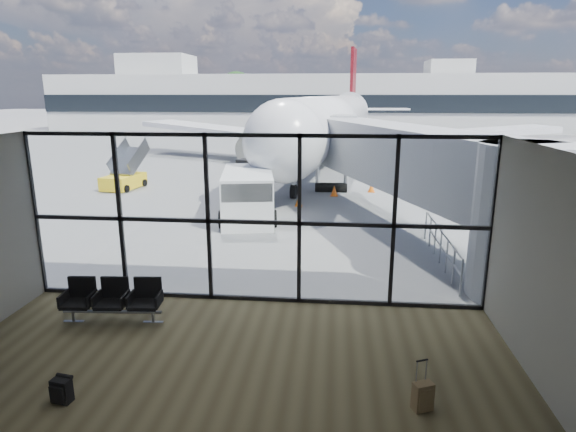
% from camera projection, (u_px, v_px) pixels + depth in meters
% --- Properties ---
extents(ground, '(220.00, 220.00, 0.00)m').
position_uv_depth(ground, '(316.00, 145.00, 51.62)').
color(ground, slate).
rests_on(ground, ground).
extents(lounge_shell, '(12.02, 8.01, 4.51)m').
position_uv_depth(lounge_shell, '(203.00, 272.00, 7.77)').
color(lounge_shell, brown).
rests_on(lounge_shell, ground).
extents(glass_curtain_wall, '(12.10, 0.12, 4.50)m').
position_uv_depth(glass_curtain_wall, '(253.00, 220.00, 12.50)').
color(glass_curtain_wall, white).
rests_on(glass_curtain_wall, ground).
extents(jet_bridge, '(8.00, 16.50, 4.33)m').
position_uv_depth(jet_bridge, '(408.00, 164.00, 18.73)').
color(jet_bridge, '#A6A8AB').
rests_on(jet_bridge, ground).
extents(apron_railing, '(0.06, 5.46, 1.11)m').
position_uv_depth(apron_railing, '(441.00, 242.00, 15.72)').
color(apron_railing, gray).
rests_on(apron_railing, ground).
extents(far_terminal, '(80.00, 12.20, 11.00)m').
position_uv_depth(far_terminal, '(318.00, 101.00, 71.81)').
color(far_terminal, '#B2B2AD').
rests_on(far_terminal, ground).
extents(tree_0, '(4.95, 4.95, 7.12)m').
position_uv_depth(tree_0, '(71.00, 98.00, 85.56)').
color(tree_0, '#382619').
rests_on(tree_0, ground).
extents(tree_1, '(5.61, 5.61, 8.07)m').
position_uv_depth(tree_1, '(103.00, 94.00, 84.84)').
color(tree_1, '#382619').
rests_on(tree_1, ground).
extents(tree_2, '(6.27, 6.27, 9.03)m').
position_uv_depth(tree_2, '(135.00, 90.00, 84.12)').
color(tree_2, '#382619').
rests_on(tree_2, ground).
extents(tree_3, '(4.95, 4.95, 7.12)m').
position_uv_depth(tree_3, '(169.00, 98.00, 83.86)').
color(tree_3, '#382619').
rests_on(tree_3, ground).
extents(tree_4, '(5.61, 5.61, 8.07)m').
position_uv_depth(tree_4, '(203.00, 94.00, 83.14)').
color(tree_4, '#382619').
rests_on(tree_4, ground).
extents(tree_5, '(6.27, 6.27, 9.03)m').
position_uv_depth(tree_5, '(237.00, 90.00, 82.42)').
color(tree_5, '#382619').
rests_on(tree_5, ground).
extents(seating_row, '(2.41, 0.84, 1.07)m').
position_uv_depth(seating_row, '(113.00, 298.00, 11.79)').
color(seating_row, gray).
rests_on(seating_row, ground).
extents(backpack, '(0.37, 0.35, 0.51)m').
position_uv_depth(backpack, '(61.00, 391.00, 8.68)').
color(backpack, black).
rests_on(backpack, ground).
extents(suitcase, '(0.40, 0.35, 0.94)m').
position_uv_depth(suitcase, '(423.00, 396.00, 8.46)').
color(suitcase, olive).
rests_on(suitcase, ground).
extents(airliner, '(34.61, 40.26, 10.39)m').
position_uv_depth(airliner, '(333.00, 122.00, 39.47)').
color(airliner, silver).
rests_on(airliner, ground).
extents(service_van, '(3.02, 5.18, 2.13)m').
position_uv_depth(service_van, '(248.00, 195.00, 21.22)').
color(service_van, white).
rests_on(service_van, ground).
extents(belt_loader, '(3.03, 4.50, 1.97)m').
position_uv_depth(belt_loader, '(259.00, 164.00, 33.29)').
color(belt_loader, black).
rests_on(belt_loader, ground).
extents(mobile_stairs, '(2.06, 3.38, 2.24)m').
position_uv_depth(mobile_stairs, '(124.00, 179.00, 28.21)').
color(mobile_stairs, yellow).
rests_on(mobile_stairs, ground).
extents(traffic_cone_a, '(0.40, 0.40, 0.57)m').
position_uv_depth(traffic_cone_a, '(334.00, 191.00, 26.20)').
color(traffic_cone_a, '#F55A0C').
rests_on(traffic_cone_a, ground).
extents(traffic_cone_b, '(0.37, 0.37, 0.52)m').
position_uv_depth(traffic_cone_b, '(299.00, 201.00, 23.86)').
color(traffic_cone_b, orange).
rests_on(traffic_cone_b, ground).
extents(traffic_cone_c, '(0.39, 0.39, 0.55)m').
position_uv_depth(traffic_cone_c, '(371.00, 187.00, 27.25)').
color(traffic_cone_c, orange).
rests_on(traffic_cone_c, ground).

